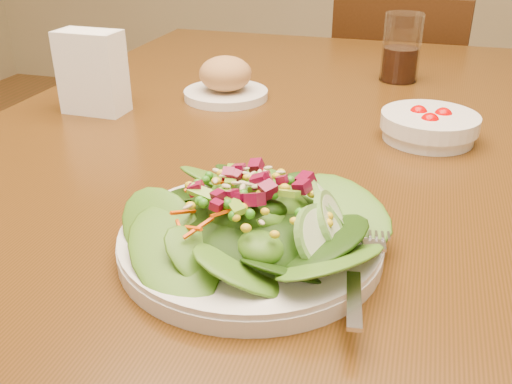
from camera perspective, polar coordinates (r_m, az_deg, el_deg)
dining_table at (r=0.95m, az=0.72°, el=0.74°), size 0.90×1.40×0.75m
chair_far at (r=1.86m, az=13.79°, el=6.69°), size 0.44×0.45×0.85m
salad_plate at (r=0.56m, az=0.33°, el=-3.59°), size 0.27×0.26×0.08m
bread_plate at (r=1.04m, az=-3.06°, el=10.97°), size 0.15×0.15×0.08m
tomato_bowl at (r=0.89m, az=16.91°, el=6.35°), size 0.14×0.14×0.05m
drinking_glass at (r=1.18m, az=14.28°, el=13.37°), size 0.07×0.07×0.13m
napkin_holder at (r=0.99m, az=-16.08°, el=11.63°), size 0.11×0.06×0.13m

